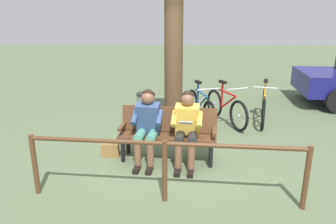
{
  "coord_description": "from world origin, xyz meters",
  "views": [
    {
      "loc": [
        -0.09,
        4.82,
        2.38
      ],
      "look_at": [
        0.07,
        -0.39,
        0.75
      ],
      "focal_mm": 34.16,
      "sensor_mm": 36.0,
      "label": 1
    }
  ],
  "objects_px": {
    "handbag": "(110,150)",
    "litter_bin": "(146,112)",
    "bench": "(168,130)",
    "person_companion": "(147,123)",
    "tree_trunk": "(174,44)",
    "bicycle_blue": "(200,108)",
    "bicycle_orange": "(264,106)",
    "person_reading": "(187,125)",
    "bicycle_black": "(226,108)"
  },
  "relations": [
    {
      "from": "handbag",
      "to": "litter_bin",
      "type": "distance_m",
      "value": 1.39
    },
    {
      "from": "person_companion",
      "to": "bicycle_orange",
      "type": "bearing_deg",
      "value": -133.09
    },
    {
      "from": "person_reading",
      "to": "bicycle_orange",
      "type": "bearing_deg",
      "value": -123.46
    },
    {
      "from": "person_companion",
      "to": "bicycle_blue",
      "type": "relative_size",
      "value": 0.74
    },
    {
      "from": "bicycle_orange",
      "to": "person_companion",
      "type": "bearing_deg",
      "value": -34.59
    },
    {
      "from": "bench",
      "to": "bicycle_orange",
      "type": "height_order",
      "value": "bicycle_orange"
    },
    {
      "from": "litter_bin",
      "to": "bicycle_black",
      "type": "distance_m",
      "value": 1.79
    },
    {
      "from": "person_companion",
      "to": "litter_bin",
      "type": "relative_size",
      "value": 1.48
    },
    {
      "from": "bench",
      "to": "litter_bin",
      "type": "xyz_separation_m",
      "value": [
        0.5,
        -1.29,
        -0.1
      ]
    },
    {
      "from": "bicycle_orange",
      "to": "tree_trunk",
      "type": "bearing_deg",
      "value": -58.49
    },
    {
      "from": "bench",
      "to": "person_companion",
      "type": "xyz_separation_m",
      "value": [
        0.33,
        0.13,
        0.16
      ]
    },
    {
      "from": "bench",
      "to": "litter_bin",
      "type": "bearing_deg",
      "value": -62.81
    },
    {
      "from": "bench",
      "to": "person_reading",
      "type": "xyz_separation_m",
      "value": [
        -0.3,
        0.2,
        0.16
      ]
    },
    {
      "from": "person_reading",
      "to": "tree_trunk",
      "type": "distance_m",
      "value": 1.92
    },
    {
      "from": "litter_bin",
      "to": "bicycle_black",
      "type": "relative_size",
      "value": 0.52
    },
    {
      "from": "litter_bin",
      "to": "person_reading",
      "type": "bearing_deg",
      "value": 118.27
    },
    {
      "from": "person_companion",
      "to": "handbag",
      "type": "xyz_separation_m",
      "value": [
        0.66,
        -0.15,
        -0.54
      ]
    },
    {
      "from": "handbag",
      "to": "person_companion",
      "type": "bearing_deg",
      "value": 166.86
    },
    {
      "from": "tree_trunk",
      "to": "litter_bin",
      "type": "xyz_separation_m",
      "value": [
        0.56,
        0.06,
        -1.39
      ]
    },
    {
      "from": "bicycle_orange",
      "to": "person_reading",
      "type": "bearing_deg",
      "value": -24.96
    },
    {
      "from": "bicycle_orange",
      "to": "litter_bin",
      "type": "bearing_deg",
      "value": -60.81
    },
    {
      "from": "bicycle_black",
      "to": "bicycle_blue",
      "type": "height_order",
      "value": "same"
    },
    {
      "from": "bicycle_black",
      "to": "bench",
      "type": "bearing_deg",
      "value": -57.25
    },
    {
      "from": "bench",
      "to": "bicycle_orange",
      "type": "distance_m",
      "value": 2.86
    },
    {
      "from": "person_companion",
      "to": "litter_bin",
      "type": "bearing_deg",
      "value": -77.34
    },
    {
      "from": "handbag",
      "to": "bicycle_orange",
      "type": "distance_m",
      "value": 3.64
    },
    {
      "from": "handbag",
      "to": "person_reading",
      "type": "bearing_deg",
      "value": 170.23
    },
    {
      "from": "tree_trunk",
      "to": "bench",
      "type": "bearing_deg",
      "value": 87.27
    },
    {
      "from": "bench",
      "to": "person_companion",
      "type": "relative_size",
      "value": 1.37
    },
    {
      "from": "bench",
      "to": "handbag",
      "type": "xyz_separation_m",
      "value": [
        1.0,
        -0.03,
        -0.39
      ]
    },
    {
      "from": "person_reading",
      "to": "bicycle_orange",
      "type": "xyz_separation_m",
      "value": [
        -1.78,
        -2.15,
        -0.31
      ]
    },
    {
      "from": "bench",
      "to": "person_companion",
      "type": "bearing_deg",
      "value": 27.27
    },
    {
      "from": "tree_trunk",
      "to": "bicycle_orange",
      "type": "bearing_deg",
      "value": -163.12
    },
    {
      "from": "person_companion",
      "to": "handbag",
      "type": "relative_size",
      "value": 4.0
    },
    {
      "from": "person_reading",
      "to": "bicycle_blue",
      "type": "height_order",
      "value": "person_reading"
    },
    {
      "from": "person_reading",
      "to": "bicycle_black",
      "type": "height_order",
      "value": "person_reading"
    },
    {
      "from": "tree_trunk",
      "to": "bicycle_orange",
      "type": "xyz_separation_m",
      "value": [
        -2.02,
        -0.61,
        -1.43
      ]
    },
    {
      "from": "bench",
      "to": "litter_bin",
      "type": "relative_size",
      "value": 2.03
    },
    {
      "from": "tree_trunk",
      "to": "bicycle_blue",
      "type": "xyz_separation_m",
      "value": [
        -0.59,
        -0.44,
        -1.43
      ]
    },
    {
      "from": "person_reading",
      "to": "handbag",
      "type": "relative_size",
      "value": 4.0
    },
    {
      "from": "handbag",
      "to": "bicycle_orange",
      "type": "bearing_deg",
      "value": -147.93
    },
    {
      "from": "person_reading",
      "to": "bicycle_blue",
      "type": "xyz_separation_m",
      "value": [
        -0.35,
        -1.98,
        -0.31
      ]
    },
    {
      "from": "person_companion",
      "to": "handbag",
      "type": "height_order",
      "value": "person_companion"
    },
    {
      "from": "bench",
      "to": "bicycle_blue",
      "type": "xyz_separation_m",
      "value": [
        -0.66,
        -1.78,
        -0.15
      ]
    },
    {
      "from": "bench",
      "to": "bicycle_blue",
      "type": "distance_m",
      "value": 1.9
    },
    {
      "from": "handbag",
      "to": "bicycle_black",
      "type": "bearing_deg",
      "value": -141.16
    },
    {
      "from": "bicycle_blue",
      "to": "tree_trunk",
      "type": "bearing_deg",
      "value": -70.89
    },
    {
      "from": "bench",
      "to": "bicycle_blue",
      "type": "relative_size",
      "value": 1.01
    },
    {
      "from": "bench",
      "to": "tree_trunk",
      "type": "xyz_separation_m",
      "value": [
        -0.06,
        -1.34,
        1.29
      ]
    },
    {
      "from": "person_reading",
      "to": "person_companion",
      "type": "relative_size",
      "value": 1.0
    }
  ]
}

